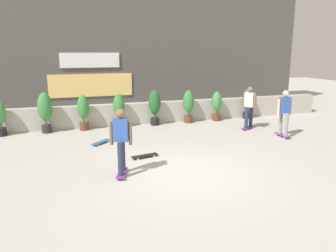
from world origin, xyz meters
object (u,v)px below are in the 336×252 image
object	(u,v)px
potted_plant_2	(83,110)
potted_plant_6	(217,105)
skater_mid_plaza	(284,111)
skateboard_aside	(145,156)
potted_plant_4	(155,105)
skater_far_left	(249,106)
skateboard_near_camera	(101,142)
potted_plant_1	(45,109)
potted_plant_5	(189,104)
skater_far_right	(121,139)
potted_plant_0	(0,116)
potted_plant_3	(119,108)
potted_plant_7	(247,102)

from	to	relation	value
potted_plant_2	potted_plant_6	world-z (taller)	potted_plant_2
potted_plant_6	skater_mid_plaza	size ratio (longest dim) A/B	0.77
skater_mid_plaza	skateboard_aside	world-z (taller)	skater_mid_plaza
skater_mid_plaza	potted_plant_4	bearing A→B (deg)	139.74
skater_far_left	skateboard_near_camera	size ratio (longest dim) A/B	2.37
potted_plant_1	skater_far_left	bearing A→B (deg)	-13.55
skater_far_left	potted_plant_5	bearing A→B (deg)	135.09
skater_mid_plaza	skater_far_right	xyz separation A→B (m)	(-6.22, -1.94, 0.00)
skater_far_left	potted_plant_0	bearing A→B (deg)	168.68
skater_mid_plaza	skater_far_right	distance (m)	6.52
skater_far_left	skateboard_near_camera	distance (m)	5.93
potted_plant_3	potted_plant_7	xyz separation A→B (m)	(5.88, 0.00, -0.02)
potted_plant_0	potted_plant_6	size ratio (longest dim) A/B	1.01
potted_plant_5	potted_plant_7	xyz separation A→B (m)	(2.88, 0.00, -0.04)
potted_plant_5	potted_plant_7	distance (m)	2.88
potted_plant_0	skater_far_right	bearing A→B (deg)	-56.23
potted_plant_5	potted_plant_7	bearing A→B (deg)	0.00
skater_far_left	skater_mid_plaza	bearing A→B (deg)	-69.85
potted_plant_3	potted_plant_5	world-z (taller)	potted_plant_5
potted_plant_7	potted_plant_4	bearing A→B (deg)	-180.00
skater_mid_plaza	potted_plant_7	bearing A→B (deg)	81.28
potted_plant_3	skater_mid_plaza	xyz separation A→B (m)	(5.38, -3.29, 0.16)
potted_plant_0	potted_plant_4	size ratio (longest dim) A/B	0.89
potted_plant_1	potted_plant_4	world-z (taller)	potted_plant_1
potted_plant_0	potted_plant_2	bearing A→B (deg)	0.00
potted_plant_2	potted_plant_5	distance (m)	4.39
potted_plant_0	potted_plant_3	bearing A→B (deg)	0.00
potted_plant_6	skater_mid_plaza	world-z (taller)	skater_mid_plaza
potted_plant_0	potted_plant_7	distance (m)	10.23
potted_plant_6	skateboard_near_camera	distance (m)	5.81
skateboard_near_camera	potted_plant_4	bearing A→B (deg)	41.12
potted_plant_2	potted_plant_7	world-z (taller)	potted_plant_2
potted_plant_2	skateboard_near_camera	bearing A→B (deg)	-79.97
potted_plant_5	potted_plant_7	size ratio (longest dim) A/B	1.04
potted_plant_0	potted_plant_6	xyz separation A→B (m)	(8.68, 0.00, -0.01)
potted_plant_2	potted_plant_4	distance (m)	2.89
potted_plant_4	potted_plant_7	size ratio (longest dim) A/B	1.09
potted_plant_1	skateboard_near_camera	xyz separation A→B (m)	(1.78, -2.18, -0.84)
potted_plant_1	potted_plant_4	distance (m)	4.28
potted_plant_2	skater_mid_plaza	world-z (taller)	skater_mid_plaza
potted_plant_7	skater_far_right	world-z (taller)	skater_far_right
potted_plant_5	skater_far_left	xyz separation A→B (m)	(1.85, -1.84, 0.13)
potted_plant_4	skateboard_near_camera	xyz separation A→B (m)	(-2.50, -2.18, -0.79)
potted_plant_5	potted_plant_0	bearing A→B (deg)	-180.00
potted_plant_5	skateboard_near_camera	world-z (taller)	potted_plant_5
skater_mid_plaza	potted_plant_5	bearing A→B (deg)	125.84
potted_plant_1	potted_plant_3	bearing A→B (deg)	-0.00
skater_far_left	skateboard_aside	size ratio (longest dim) A/B	2.06
potted_plant_0	potted_plant_5	distance (m)	7.35
potted_plant_0	potted_plant_3	size ratio (longest dim) A/B	0.95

